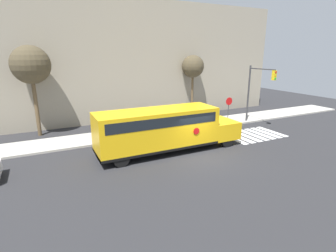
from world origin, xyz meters
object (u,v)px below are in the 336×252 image
(traffic_light, at_px, (257,87))
(tree_far_sidewalk, at_px, (31,65))
(tree_near_sidewalk, at_px, (193,67))
(school_bus, at_px, (164,128))
(stop_sign, at_px, (229,106))

(traffic_light, xyz_separation_m, tree_far_sidewalk, (-18.07, 5.07, 2.01))
(tree_near_sidewalk, bearing_deg, traffic_light, -59.83)
(tree_near_sidewalk, relative_size, tree_far_sidewalk, 0.89)
(school_bus, bearing_deg, stop_sign, 24.68)
(tree_near_sidewalk, height_order, tree_far_sidewalk, tree_far_sidewalk)
(stop_sign, distance_m, tree_near_sidewalk, 5.74)
(school_bus, height_order, traffic_light, traffic_light)
(school_bus, distance_m, tree_near_sidewalk, 11.60)
(school_bus, relative_size, traffic_light, 1.88)
(stop_sign, bearing_deg, tree_near_sidewalk, 106.52)
(traffic_light, distance_m, tree_near_sidewalk, 6.76)
(traffic_light, distance_m, tree_far_sidewalk, 18.88)
(tree_near_sidewalk, bearing_deg, tree_far_sidewalk, -177.61)
(traffic_light, relative_size, tree_near_sidewalk, 0.85)
(traffic_light, bearing_deg, stop_sign, 147.44)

